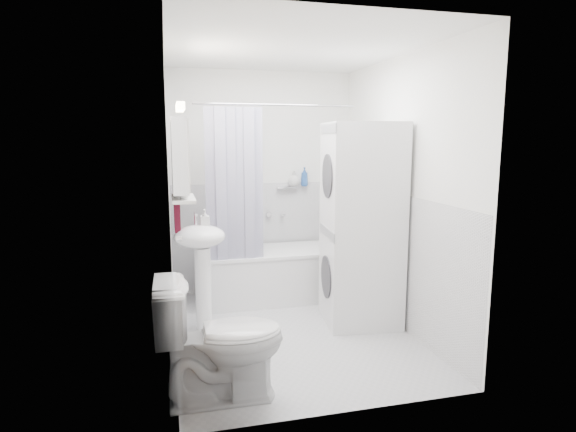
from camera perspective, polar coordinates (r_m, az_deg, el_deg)
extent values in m
plane|color=#BCBBC0|center=(4.36, 0.42, -13.57)|extent=(2.60, 2.60, 0.00)
plane|color=white|center=(5.31, -3.11, 3.93)|extent=(2.00, 0.00, 2.00)
plane|color=white|center=(2.82, 7.13, -0.79)|extent=(2.00, 0.00, 2.00)
plane|color=white|center=(3.92, -13.86, 1.80)|extent=(0.00, 2.60, 2.60)
plane|color=white|center=(4.41, 13.14, 2.62)|extent=(0.00, 2.60, 2.60)
plane|color=white|center=(4.08, 0.47, 19.27)|extent=(2.60, 2.60, 0.00)
plane|color=white|center=(5.38, -3.03, -2.45)|extent=(1.98, 0.00, 1.98)
plane|color=white|center=(4.04, -13.36, -6.67)|extent=(0.00, 2.58, 2.58)
plane|color=white|center=(4.51, 12.73, -4.98)|extent=(0.00, 2.58, 2.58)
plane|color=brown|center=(3.08, -13.20, -3.89)|extent=(0.00, 2.00, 2.00)
cylinder|color=silver|center=(3.41, -12.81, -2.65)|extent=(0.04, 0.04, 0.04)
cube|color=white|center=(5.12, -1.99, -7.09)|extent=(1.37, 0.64, 0.50)
cube|color=white|center=(5.05, -2.00, -4.20)|extent=(1.39, 0.66, 0.03)
cube|color=silver|center=(5.08, -2.00, -5.46)|extent=(1.19, 0.46, 0.20)
cylinder|color=silver|center=(5.35, -0.68, 0.21)|extent=(0.04, 0.12, 0.04)
cylinder|color=silver|center=(4.67, -1.39, 13.05)|extent=(1.57, 0.02, 0.02)
cube|color=#151242|center=(4.58, -9.11, 3.62)|extent=(0.10, 0.02, 1.45)
cube|color=#151242|center=(4.59, -7.99, 3.65)|extent=(0.10, 0.02, 1.45)
cube|color=#151242|center=(4.60, -6.87, 3.69)|extent=(0.10, 0.02, 1.45)
cube|color=#151242|center=(4.61, -5.76, 3.72)|extent=(0.10, 0.02, 1.45)
cube|color=#151242|center=(4.62, -4.66, 3.76)|extent=(0.10, 0.02, 1.45)
cube|color=#151242|center=(4.64, -3.56, 3.79)|extent=(0.10, 0.02, 1.45)
ellipsoid|color=white|center=(4.21, -10.44, -2.41)|extent=(0.44, 0.37, 0.20)
cylinder|color=white|center=(4.33, -9.99, -8.57)|extent=(0.14, 0.14, 0.75)
cylinder|color=silver|center=(4.32, -10.87, -0.50)|extent=(0.03, 0.03, 0.14)
cylinder|color=silver|center=(4.27, -10.87, 0.20)|extent=(0.02, 0.10, 0.02)
cube|color=white|center=(3.99, -12.77, 7.02)|extent=(0.12, 0.50, 0.60)
cube|color=white|center=(3.99, -11.83, 7.05)|extent=(0.01, 0.47, 0.57)
cube|color=#FFEABF|center=(4.00, -12.67, 12.48)|extent=(0.06, 0.45, 0.06)
cube|color=silver|center=(4.02, -12.31, 2.04)|extent=(0.18, 0.54, 0.02)
cube|color=silver|center=(5.31, -0.13, 3.41)|extent=(0.22, 0.06, 0.02)
cube|color=#4C0913|center=(4.26, -13.13, 3.15)|extent=(0.05, 0.31, 0.72)
cube|color=#4C0913|center=(4.24, -12.88, 7.62)|extent=(0.03, 0.27, 0.08)
cylinder|color=silver|center=(4.24, -13.45, 8.14)|extent=(0.02, 0.04, 0.02)
cube|color=white|center=(4.51, 8.53, -6.74)|extent=(0.71, 0.71, 0.91)
cylinder|color=#2D2D33|center=(4.40, 4.57, -7.19)|extent=(0.06, 0.39, 0.39)
cube|color=gray|center=(4.30, 4.65, -1.94)|extent=(0.08, 0.58, 0.08)
cube|color=white|center=(4.35, 8.82, 4.90)|extent=(0.71, 0.71, 0.91)
cylinder|color=#2D2D33|center=(4.23, 4.73, 4.74)|extent=(0.06, 0.39, 0.39)
cube|color=gray|center=(4.22, 4.81, 10.30)|extent=(0.08, 0.58, 0.08)
imported|color=white|center=(3.22, -8.00, -14.37)|extent=(0.83, 0.47, 0.81)
imported|color=gray|center=(4.21, -9.82, -1.00)|extent=(0.08, 0.17, 0.08)
imported|color=gray|center=(3.86, -12.25, 2.48)|extent=(0.07, 0.18, 0.07)
imported|color=gray|center=(4.13, -12.40, 3.11)|extent=(0.10, 0.09, 0.10)
imported|color=gray|center=(5.33, 0.72, 4.24)|extent=(0.13, 0.17, 0.13)
imported|color=#26529A|center=(5.36, 1.96, 3.99)|extent=(0.08, 0.21, 0.08)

